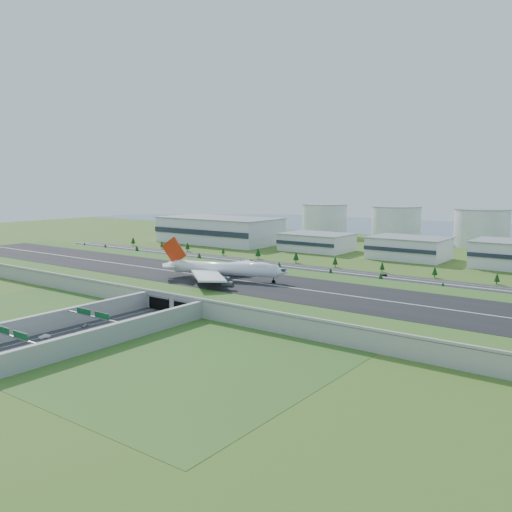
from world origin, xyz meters
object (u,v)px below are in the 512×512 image
Objects in this scene: car_0 at (85,325)px; car_7 at (249,260)px; fuel_tank_a at (324,220)px; boeing_747 at (224,269)px; car_2 at (164,322)px; car_1 at (45,336)px; car_4 at (132,251)px; car_5 at (384,275)px.

car_0 is 204.07m from car_7.
fuel_tank_a is at bearing 171.62° from car_7.
car_2 is (18.39, -63.65, -13.73)m from boeing_747.
fuel_tank_a reaches higher than boeing_747.
fuel_tank_a is at bearing 92.38° from boeing_747.
car_2 is (22.59, 43.53, -0.01)m from car_1.
boeing_747 is at bearing 66.73° from car_0.
car_5 is at bearing -62.97° from car_4.
car_0 reaches higher than car_5.
fuel_tank_a reaches higher than car_7.
car_0 is 33.45m from car_2.
boeing_747 is (113.96, -313.71, -2.92)m from fuel_tank_a.
fuel_tank_a reaches higher than car_5.
car_1 is 1.10× the size of car_5.
car_1 is (1.22, -20.03, 0.06)m from car_0.
car_7 is at bearing 103.48° from boeing_747.
car_1 is (-4.20, -107.18, -13.72)m from boeing_747.
car_4 is 115.43m from car_7.
car_5 is at bearing -51.99° from fuel_tank_a.
car_7 is at bearing -76.63° from fuel_tank_a.
boeing_747 is 14.57× the size of car_7.
car_5 is (226.66, 18.43, -0.05)m from car_4.
car_2 reaches higher than car_4.
fuel_tank_a is at bearing 6.33° from car_4.
car_2 is at bearing 12.22° from car_5.
car_2 is (23.81, 23.50, 0.05)m from car_0.
car_4 is at bearing 136.14° from boeing_747.
car_2 is 172.87m from car_5.
car_1 is 223.63m from car_7.
car_4 is at bearing -20.51° from car_2.
car_7 is (-65.08, 108.00, -13.74)m from boeing_747.
car_4 is at bearing -106.05° from fuel_tank_a.
car_0 is (108.54, -400.86, -16.70)m from fuel_tank_a.
car_1 is 0.85× the size of car_2.
car_2 reaches higher than car_7.
fuel_tank_a is at bearing 114.08° from car_1.
car_5 is at bearing -82.72° from car_2.
car_5 is at bearing 54.92° from car_0.
car_2 is at bearing -70.67° from fuel_tank_a.
car_4 reaches higher than car_0.
fuel_tank_a reaches higher than car_2.
car_2 is at bearing -91.47° from boeing_747.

